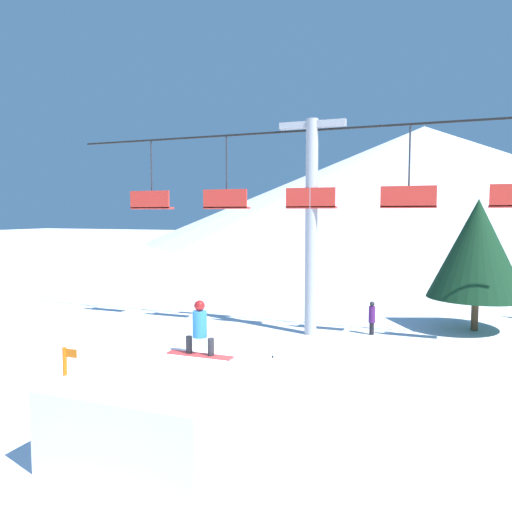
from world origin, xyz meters
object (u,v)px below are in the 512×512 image
object	(u,v)px
trail_marker	(66,371)
distant_skier	(372,317)
snow_ramp	(166,408)
snowboarder	(200,329)
pine_tree_near	(477,249)

from	to	relation	value
trail_marker	distant_skier	size ratio (longest dim) A/B	1.01
snow_ramp	trail_marker	distance (m)	3.73
snowboarder	pine_tree_near	bearing A→B (deg)	62.83
snow_ramp	snowboarder	size ratio (longest dim) A/B	2.40
snowboarder	trail_marker	size ratio (longest dim) A/B	1.17
snow_ramp	distant_skier	xyz separation A→B (m)	(2.38, 10.31, -0.06)
snowboarder	pine_tree_near	xyz separation A→B (m)	(5.78, 11.25, 1.09)
pine_tree_near	distant_skier	bearing A→B (deg)	-149.55
snowboarder	distant_skier	size ratio (longest dim) A/B	1.19
pine_tree_near	distant_skier	world-z (taller)	pine_tree_near
snowboarder	pine_tree_near	world-z (taller)	pine_tree_near
trail_marker	snowboarder	bearing A→B (deg)	-1.66
snow_ramp	trail_marker	size ratio (longest dim) A/B	2.82
snow_ramp	distant_skier	size ratio (longest dim) A/B	2.85
pine_tree_near	distant_skier	size ratio (longest dim) A/B	4.04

